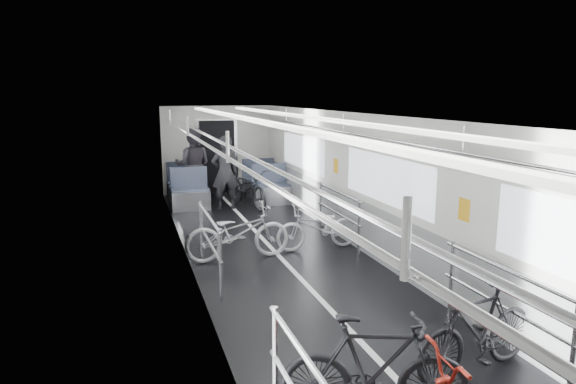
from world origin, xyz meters
name	(u,v)px	position (x,y,z in m)	size (l,w,h in m)	color
car_shell	(266,183)	(0.00, 1.78, 1.13)	(3.02, 14.01, 2.41)	black
bike_left_mid	(375,369)	(-0.51, -3.61, 0.48)	(0.45, 1.59, 0.95)	black
bike_left_far	(238,233)	(-0.70, 0.98, 0.46)	(0.61, 1.76, 0.92)	#BBBCC1
bike_right_near	(478,330)	(0.79, -3.24, 0.47)	(0.44, 1.55, 0.93)	black
bike_right_mid	(318,227)	(0.78, 1.12, 0.41)	(0.54, 1.55, 0.81)	silver
bike_aisle	(248,188)	(0.37, 4.80, 0.48)	(0.64, 1.84, 0.97)	black
person_standing	(225,173)	(-0.19, 4.80, 0.88)	(0.64, 0.42, 1.76)	black
person_seated	(193,165)	(-0.80, 5.89, 0.94)	(0.92, 0.71, 1.88)	#302B33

